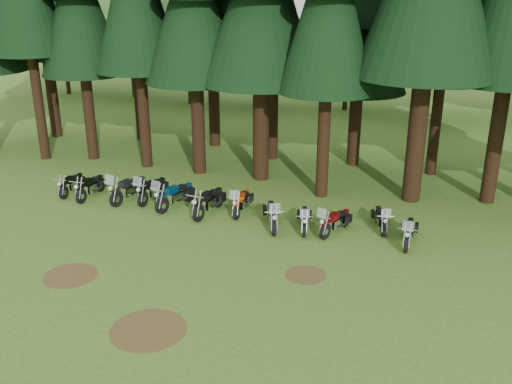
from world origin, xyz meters
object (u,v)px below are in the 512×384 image
at_px(motorcycle_5, 209,202).
at_px(motorcycle_7, 272,216).
at_px(motorcycle_9, 335,222).
at_px(motorcycle_10, 381,220).
at_px(motorcycle_4, 175,196).
at_px(motorcycle_0, 72,185).
at_px(motorcycle_6, 242,203).
at_px(motorcycle_1, 91,187).
at_px(motorcycle_3, 152,190).
at_px(motorcycle_8, 304,220).
at_px(motorcycle_2, 129,189).
at_px(motorcycle_11, 408,233).

height_order(motorcycle_5, motorcycle_7, motorcycle_7).
bearing_deg(motorcycle_9, motorcycle_10, 49.52).
distance_m(motorcycle_4, motorcycle_9, 7.11).
height_order(motorcycle_0, motorcycle_6, motorcycle_6).
height_order(motorcycle_1, motorcycle_3, motorcycle_3).
bearing_deg(motorcycle_7, motorcycle_8, -12.97).
height_order(motorcycle_0, motorcycle_7, motorcycle_7).
bearing_deg(motorcycle_5, motorcycle_6, 29.41).
distance_m(motorcycle_1, motorcycle_4, 4.19).
bearing_deg(motorcycle_3, motorcycle_10, 3.91).
bearing_deg(motorcycle_8, motorcycle_3, 158.91).
xyz_separation_m(motorcycle_4, motorcycle_10, (8.74, 0.41, -0.10)).
height_order(motorcycle_1, motorcycle_6, motorcycle_6).
xyz_separation_m(motorcycle_2, motorcycle_10, (11.07, 0.31, -0.10)).
relative_size(motorcycle_5, motorcycle_10, 1.25).
bearing_deg(motorcycle_5, motorcycle_4, 178.65).
xyz_separation_m(motorcycle_3, motorcycle_5, (3.00, -0.65, 0.02)).
relative_size(motorcycle_4, motorcycle_5, 0.99).
xyz_separation_m(motorcycle_2, motorcycle_9, (9.42, -0.59, -0.07)).
bearing_deg(motorcycle_0, motorcycle_2, -4.78).
height_order(motorcycle_2, motorcycle_8, motorcycle_2).
height_order(motorcycle_3, motorcycle_9, motorcycle_3).
xyz_separation_m(motorcycle_0, motorcycle_1, (1.11, -0.15, 0.04)).
relative_size(motorcycle_0, motorcycle_1, 0.92).
bearing_deg(motorcycle_10, motorcycle_4, 167.03).
height_order(motorcycle_5, motorcycle_9, motorcycle_9).
distance_m(motorcycle_0, motorcycle_1, 1.12).
xyz_separation_m(motorcycle_6, motorcycle_9, (4.15, -0.80, -0.01)).
bearing_deg(motorcycle_2, motorcycle_8, 5.76).
distance_m(motorcycle_5, motorcycle_11, 8.22).
relative_size(motorcycle_1, motorcycle_7, 1.00).
height_order(motorcycle_2, motorcycle_7, motorcycle_2).
distance_m(motorcycle_6, motorcycle_11, 7.00).
relative_size(motorcycle_4, motorcycle_6, 1.11).
distance_m(motorcycle_1, motorcycle_6, 7.13).
distance_m(motorcycle_0, motorcycle_9, 12.39).
xyz_separation_m(motorcycle_1, motorcycle_7, (8.79, -0.66, 0.02)).
xyz_separation_m(motorcycle_1, motorcycle_2, (1.85, 0.18, 0.06)).
xyz_separation_m(motorcycle_1, motorcycle_9, (11.27, -0.41, -0.02)).
height_order(motorcycle_0, motorcycle_11, motorcycle_11).
height_order(motorcycle_8, motorcycle_11, motorcycle_11).
distance_m(motorcycle_4, motorcycle_11, 9.90).
distance_m(motorcycle_2, motorcycle_9, 9.44).
distance_m(motorcycle_3, motorcycle_7, 6.05).
distance_m(motorcycle_2, motorcycle_6, 5.27).
xyz_separation_m(motorcycle_3, motorcycle_10, (10.07, -0.01, -0.07)).
distance_m(motorcycle_4, motorcycle_5, 1.68).
bearing_deg(motorcycle_4, motorcycle_9, 12.04).
bearing_deg(motorcycle_5, motorcycle_2, -178.29).
relative_size(motorcycle_7, motorcycle_11, 1.05).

